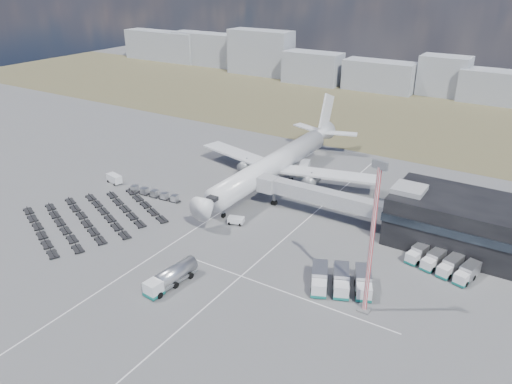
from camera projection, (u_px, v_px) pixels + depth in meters
The scene contains 16 objects.
ground at pixel (198, 234), 102.93m from camera, with size 420.00×420.00×0.00m, color #565659.
grass_strip at pixel (380, 113), 187.73m from camera, with size 420.00×90.00×0.01m, color brown.
lane_markings at pixel (246, 241), 100.50m from camera, with size 47.12×110.00×0.01m.
terminal at pixel (470, 224), 96.07m from camera, with size 30.40×16.40×11.00m.
jet_bridge at pixel (313, 194), 108.88m from camera, with size 30.30×3.80×7.05m.
airliner at pixel (277, 163), 125.70m from camera, with size 51.59×64.53×17.62m.
skyline at pixel (340, 66), 233.79m from camera, with size 310.29×25.29×21.72m.
fuel_tanker at pixel (171, 277), 85.82m from camera, with size 3.72×10.83×3.43m.
pushback_tug at pixel (236, 221), 106.84m from camera, with size 3.42×1.92×1.53m, color silver.
utility_van at pixel (114, 179), 126.74m from camera, with size 4.36×1.97×2.32m, color silver.
catering_truck at pixel (304, 168), 133.06m from camera, with size 4.23×6.42×2.73m.
service_trucks_near at pixel (341, 280), 84.96m from camera, with size 12.21×10.96×3.05m.
service_trucks_far at pixel (442, 263), 90.53m from camera, with size 12.77×9.00×2.57m.
uld_row at pixel (154, 194), 119.10m from camera, with size 14.46×2.57×1.58m.
baggage_dollies at pixel (92, 217), 109.20m from camera, with size 32.32×32.60×0.80m.
floodlight_mast at pixel (372, 241), 74.91m from camera, with size 2.45×1.98×25.66m.
Camera 1 is at (58.11, -69.93, 50.46)m, focal length 35.00 mm.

